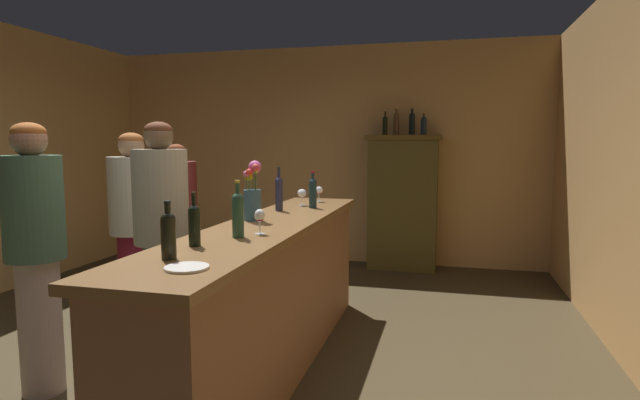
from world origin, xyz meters
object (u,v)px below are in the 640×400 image
at_px(wine_bottle_syrah, 194,223).
at_px(flower_arrangement, 253,193).
at_px(display_bottle_left, 385,124).
at_px(display_bottle_midleft, 396,122).
at_px(wine_bottle_malbec, 313,191).
at_px(patron_by_cabinet, 134,223).
at_px(wine_bottle_chardonnay, 279,192).
at_px(bar_counter, 268,297).
at_px(display_bottle_midright, 424,125).
at_px(display_cabinet, 403,200).
at_px(wine_glass_mid, 260,217).
at_px(patron_near_entrance, 162,233).
at_px(wine_bottle_rose, 238,213).
at_px(wine_bottle_riesling, 168,233).
at_px(patron_in_grey, 178,213).
at_px(cheese_plate, 187,268).
at_px(wine_glass_front, 319,191).
at_px(patron_redhead, 36,246).
at_px(wine_glass_rear, 302,194).
at_px(display_bottle_center, 412,123).

relative_size(wine_bottle_syrah, flower_arrangement, 0.68).
distance_m(display_bottle_left, display_bottle_midleft, 0.14).
height_order(wine_bottle_malbec, patron_by_cabinet, patron_by_cabinet).
bearing_deg(wine_bottle_chardonnay, wine_bottle_syrah, -89.02).
distance_m(bar_counter, display_bottle_midright, 3.48).
xyz_separation_m(display_cabinet, display_bottle_midleft, (-0.09, -0.00, 0.95)).
xyz_separation_m(display_bottle_left, display_bottle_midleft, (0.14, -0.00, 0.02)).
height_order(wine_glass_mid, patron_near_entrance, patron_near_entrance).
xyz_separation_m(wine_bottle_chardonnay, wine_bottle_rose, (0.15, -1.14, -0.01)).
distance_m(wine_glass_mid, patron_near_entrance, 0.96).
distance_m(display_cabinet, display_bottle_midleft, 0.95).
distance_m(flower_arrangement, patron_by_cabinet, 1.33).
xyz_separation_m(wine_bottle_riesling, wine_glass_mid, (0.17, 0.71, -0.02)).
xyz_separation_m(flower_arrangement, patron_by_cabinet, (-1.22, 0.40, -0.32)).
distance_m(flower_arrangement, patron_in_grey, 2.02).
bearing_deg(flower_arrangement, display_bottle_midright, 71.61).
relative_size(cheese_plate, display_bottle_midright, 0.70).
distance_m(wine_glass_front, patron_redhead, 2.33).
bearing_deg(wine_bottle_riesling, display_bottle_midleft, 81.85).
bearing_deg(wine_bottle_rose, wine_glass_mid, 56.38).
xyz_separation_m(wine_glass_front, display_bottle_midleft, (0.50, 1.83, 0.69)).
bearing_deg(display_bottle_midleft, wine_bottle_chardonnay, -104.78).
bearing_deg(patron_redhead, display_bottle_left, 58.54).
bearing_deg(wine_bottle_syrah, wine_bottle_riesling, -84.36).
relative_size(wine_bottle_malbec, display_bottle_midright, 1.13).
distance_m(display_bottle_midleft, display_bottle_midright, 0.33).
height_order(wine_glass_rear, patron_near_entrance, patron_near_entrance).
distance_m(display_bottle_midleft, patron_near_entrance, 3.53).
xyz_separation_m(wine_glass_mid, patron_near_entrance, (-0.87, 0.35, -0.20)).
height_order(cheese_plate, patron_by_cabinet, patron_by_cabinet).
height_order(display_bottle_left, display_bottle_midleft, display_bottle_midleft).
relative_size(wine_bottle_malbec, display_bottle_center, 0.97).
relative_size(bar_counter, wine_bottle_malbec, 10.34).
distance_m(wine_bottle_rose, display_bottle_left, 3.71).
height_order(display_cabinet, wine_bottle_syrah, display_cabinet).
xyz_separation_m(wine_bottle_syrah, wine_glass_mid, (0.20, 0.41, -0.02)).
relative_size(display_cabinet, wine_bottle_malbec, 5.40).
xyz_separation_m(bar_counter, patron_by_cabinet, (-1.37, 0.50, 0.38)).
height_order(wine_bottle_riesling, flower_arrangement, flower_arrangement).
distance_m(wine_bottle_riesling, display_bottle_midright, 4.37).
distance_m(display_cabinet, wine_bottle_rose, 3.70).
distance_m(flower_arrangement, display_bottle_midleft, 3.15).
bearing_deg(wine_glass_rear, wine_bottle_rose, -87.51).
relative_size(display_cabinet, wine_glass_mid, 11.09).
relative_size(bar_counter, wine_bottle_syrah, 11.21).
bearing_deg(wine_bottle_malbec, patron_in_grey, 158.40).
bearing_deg(display_cabinet, wine_bottle_chardonnay, -106.79).
bearing_deg(patron_near_entrance, display_bottle_midleft, 71.31).
bearing_deg(display_bottle_midright, cheese_plate, -99.88).
bearing_deg(patron_in_grey, display_cabinet, 98.57).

